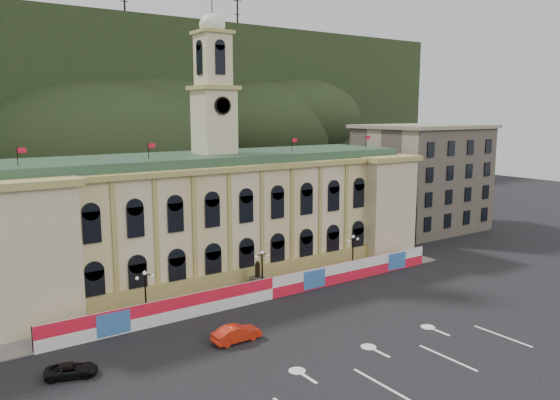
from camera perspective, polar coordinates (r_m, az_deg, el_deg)
ground at (r=51.66m, az=8.83°, el=-14.73°), size 260.00×260.00×0.00m
lane_markings at (r=48.53m, az=13.08°, el=-16.51°), size 26.00×10.00×0.02m
hill_ridge at (r=159.32m, az=-23.15°, el=7.99°), size 230.00×80.00×64.00m
city_hall at (r=70.98m, az=-6.58°, el=-1.42°), size 56.20×17.60×37.10m
side_building_right at (r=100.51m, az=14.57°, el=2.33°), size 21.00×17.00×18.60m
hoarding_fence at (r=62.21m, az=-0.84°, el=-9.17°), size 50.00×0.44×2.50m
pavement at (r=64.68m, az=-2.23°, el=-9.54°), size 56.00×5.50×0.16m
statue at (r=64.53m, az=-2.35°, el=-8.55°), size 1.40×1.40×3.72m
lamp_left at (r=57.14m, az=-13.89°, el=-9.21°), size 1.96×0.44×5.15m
lamp_center at (r=63.18m, az=-1.87°, el=-7.15°), size 1.96×0.44×5.15m
lamp_right at (r=71.48m, az=7.62°, el=-5.28°), size 1.96×0.44×5.15m
red_sedan at (r=51.62m, az=-4.57°, el=-13.73°), size 1.80×4.74×1.54m
black_suv at (r=48.37m, az=-20.97°, el=-16.26°), size 4.34×5.19×1.13m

